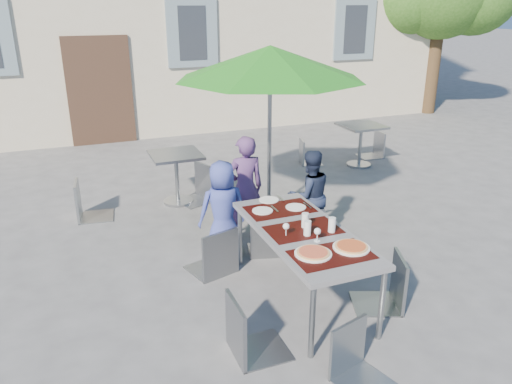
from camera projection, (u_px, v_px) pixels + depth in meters
name	position (u px, v px, depth m)	size (l,w,h in m)	color
ground	(402.00, 312.00, 4.84)	(90.00, 90.00, 0.00)	#4E4E51
dining_table	(303.00, 235.00, 4.85)	(0.80, 1.85, 0.76)	#494A4F
pizza_near_left	(313.00, 253.00, 4.34)	(0.33, 0.33, 0.03)	white
pizza_near_right	(351.00, 247.00, 4.45)	(0.33, 0.33, 0.03)	white
glassware	(312.00, 226.00, 4.73)	(0.51, 0.38, 0.15)	silver
place_settings	(276.00, 206.00, 5.37)	(0.63, 0.52, 0.01)	white
child_0	(223.00, 210.00, 5.74)	(0.57, 0.37, 1.16)	#364294
child_1	(245.00, 188.00, 6.16)	(0.48, 0.32, 1.33)	#4F3165
child_2	(309.00, 195.00, 6.15)	(0.56, 0.32, 1.16)	#1B243D
chair_0	(214.00, 224.00, 5.31)	(0.56, 0.57, 1.03)	gray
chair_1	(266.00, 214.00, 5.76)	(0.49, 0.49, 0.89)	slate
chair_2	(305.00, 205.00, 5.86)	(0.49, 0.49, 0.99)	#8E9299
chair_3	(248.00, 293.00, 4.04)	(0.46, 0.46, 1.03)	gray
chair_4	(391.00, 252.00, 4.74)	(0.58, 0.58, 1.01)	gray
chair_5	(359.00, 323.00, 3.81)	(0.49, 0.49, 0.89)	gray
patio_umbrella	(270.00, 64.00, 6.33)	(2.48, 2.48, 2.31)	#9DA0A5
cafe_table_0	(176.00, 169.00, 7.29)	(0.72, 0.72, 0.77)	#9DA0A5
bg_chair_l_0	(83.00, 177.00, 6.73)	(0.52, 0.51, 1.03)	#8E9599
bg_chair_r_0	(198.00, 161.00, 7.37)	(0.60, 0.59, 1.03)	gray
cafe_table_1	(361.00, 137.00, 8.98)	(0.72, 0.72, 0.77)	#9DA0A5
bg_chair_l_1	(307.00, 137.00, 9.11)	(0.48, 0.47, 0.87)	#93999F
bg_chair_r_1	(376.00, 129.00, 9.53)	(0.46, 0.46, 0.93)	#8F939A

